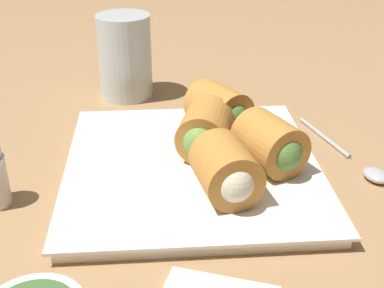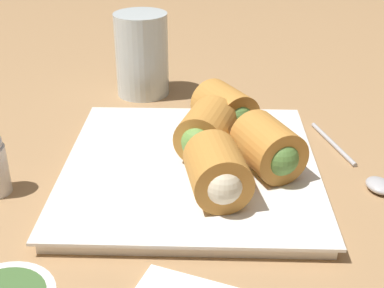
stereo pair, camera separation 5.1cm
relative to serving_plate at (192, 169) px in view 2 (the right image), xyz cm
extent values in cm
cube|color=#A87F54|center=(2.10, -1.61, -1.76)|extent=(180.00, 140.00, 2.00)
cube|color=white|center=(0.00, 0.00, -0.16)|extent=(26.23, 24.74, 1.20)
cube|color=white|center=(0.00, 0.00, 0.59)|extent=(27.28, 25.73, 0.30)
cylinder|color=#C68438|center=(-1.36, -7.60, 3.40)|extent=(7.97, 7.47, 5.33)
sphere|color=#56843D|center=(-3.51, -8.58, 3.40)|extent=(3.46, 3.46, 3.46)
cylinder|color=#C68438|center=(7.38, -3.58, 3.40)|extent=(8.17, 7.82, 5.33)
sphere|color=#56843D|center=(5.35, -4.79, 3.40)|extent=(3.46, 3.46, 3.46)
cylinder|color=#C68438|center=(-6.16, -2.60, 3.40)|extent=(7.26, 6.47, 5.33)
sphere|color=beige|center=(-8.48, -3.07, 3.40)|extent=(3.46, 3.46, 3.46)
cylinder|color=#C68438|center=(1.71, -1.42, 3.40)|extent=(7.54, 6.84, 5.33)
sphere|color=#6B9E47|center=(-0.57, -0.78, 3.40)|extent=(3.46, 3.46, 3.46)
cylinder|color=#B2B2B7|center=(7.08, -16.08, -0.51)|extent=(10.07, 3.25, 0.50)
ellipsoid|color=#B2B2B7|center=(-2.35, -18.71, -0.21)|extent=(3.69, 3.18, 1.09)
cylinder|color=silver|center=(22.21, 7.40, 4.87)|extent=(7.21, 7.21, 11.27)
camera|label=1|loc=(-47.53, 3.59, 27.91)|focal=50.00mm
camera|label=2|loc=(-47.64, -1.47, 27.91)|focal=50.00mm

